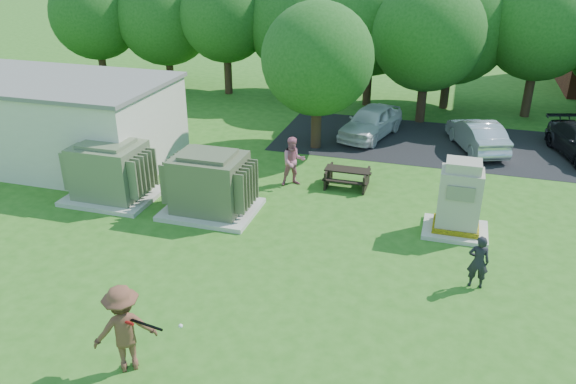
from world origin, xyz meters
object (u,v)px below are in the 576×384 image
(generator_cabinet, at_px, (459,202))
(person_by_generator, at_px, (478,262))
(picnic_table, at_px, (347,176))
(batter, at_px, (124,329))
(car_white, at_px, (371,122))
(car_silver_a, at_px, (477,135))
(person_at_picnic, at_px, (293,161))
(transformer_left, at_px, (110,172))
(transformer_right, at_px, (210,185))

(generator_cabinet, bearing_deg, person_by_generator, -78.67)
(generator_cabinet, height_order, picnic_table, generator_cabinet)
(batter, bearing_deg, car_white, -134.18)
(person_by_generator, xyz_separation_m, car_silver_a, (0.04, 10.70, -0.09))
(person_by_generator, height_order, person_at_picnic, person_at_picnic)
(transformer_left, xyz_separation_m, person_by_generator, (12.05, -2.03, -0.23))
(picnic_table, bearing_deg, car_white, 90.73)
(transformer_right, xyz_separation_m, person_by_generator, (8.35, -2.03, -0.23))
(transformer_right, distance_m, picnic_table, 5.13)
(car_white, distance_m, car_silver_a, 4.58)
(generator_cabinet, distance_m, car_silver_a, 7.85)
(person_by_generator, bearing_deg, transformer_right, -15.59)
(generator_cabinet, bearing_deg, car_silver_a, 85.45)
(generator_cabinet, xyz_separation_m, person_at_picnic, (-5.79, 2.04, -0.12))
(car_white, relative_size, car_silver_a, 1.04)
(picnic_table, height_order, car_silver_a, car_silver_a)
(picnic_table, bearing_deg, car_silver_a, 50.17)
(person_by_generator, relative_size, car_silver_a, 0.37)
(transformer_right, distance_m, car_white, 9.84)
(generator_cabinet, bearing_deg, batter, -128.47)
(transformer_right, relative_size, generator_cabinet, 1.27)
(transformer_right, height_order, generator_cabinet, generator_cabinet)
(car_white, bearing_deg, batter, -83.10)
(batter, distance_m, car_white, 16.53)
(transformer_right, height_order, car_white, transformer_right)
(transformer_left, bearing_deg, generator_cabinet, 4.25)
(car_white, bearing_deg, person_by_generator, -52.17)
(person_at_picnic, relative_size, car_white, 0.44)
(picnic_table, height_order, person_by_generator, person_by_generator)
(transformer_right, xyz_separation_m, car_white, (3.83, 9.06, -0.26))
(generator_cabinet, height_order, batter, generator_cabinet)
(transformer_right, relative_size, person_by_generator, 2.03)
(transformer_right, relative_size, picnic_table, 1.87)
(person_at_picnic, height_order, car_silver_a, person_at_picnic)
(generator_cabinet, relative_size, person_by_generator, 1.60)
(generator_cabinet, distance_m, person_at_picnic, 6.14)
(batter, height_order, car_silver_a, batter)
(picnic_table, distance_m, person_at_picnic, 2.02)
(transformer_left, distance_m, car_white, 11.78)
(batter, distance_m, car_silver_a, 17.45)
(generator_cabinet, distance_m, person_by_generator, 2.95)
(transformer_right, distance_m, person_by_generator, 8.60)
(person_by_generator, distance_m, car_silver_a, 10.70)
(transformer_right, bearing_deg, transformer_left, 180.00)
(car_white, bearing_deg, transformer_left, -114.08)
(person_at_picnic, distance_m, car_white, 6.44)
(transformer_right, bearing_deg, car_silver_a, 45.93)
(generator_cabinet, distance_m, picnic_table, 4.61)
(car_white, bearing_deg, person_at_picnic, -91.00)
(picnic_table, distance_m, car_silver_a, 7.02)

